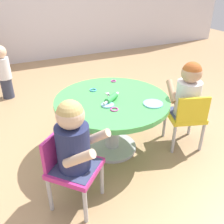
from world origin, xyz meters
name	(u,v)px	position (x,y,z in m)	size (l,w,h in m)	color
ground_plane	(112,148)	(0.00, 0.00, 0.00)	(10.00, 10.00, 0.00)	tan
craft_table	(112,110)	(0.00, 0.00, 0.39)	(0.95, 0.95, 0.51)	silver
child_chair_left	(70,166)	(-0.50, -0.42, 0.31)	(0.42, 0.42, 0.54)	#B7B7BC
seated_child_left	(73,139)	(-0.47, -0.45, 0.53)	(0.43, 0.44, 0.51)	#3F4772
child_chair_right	(186,116)	(0.61, -0.24, 0.31)	(0.38, 0.38, 0.54)	#B7B7BC
seated_child_right	(188,91)	(0.63, -0.20, 0.53)	(0.36, 0.41, 0.51)	#3F4772
toddler_standing	(3,71)	(-0.74, 1.54, 0.36)	(0.17, 0.17, 0.67)	#33384C
rolling_pin	(111,98)	(-0.03, -0.04, 0.53)	(0.20, 0.15, 0.05)	green
craft_scissors	(110,97)	(0.00, 0.03, 0.51)	(0.08, 0.14, 0.01)	silver
playdough_blob_0	(153,104)	(0.25, -0.23, 0.51)	(0.15, 0.15, 0.01)	#8CCCF2
playdough_blob_1	(108,105)	(-0.08, -0.10, 0.51)	(0.10, 0.10, 0.01)	#8CCCF2
cookie_cutter_0	(93,90)	(-0.08, 0.22, 0.51)	(0.06, 0.06, 0.01)	#3F99D8
cookie_cutter_1	(114,109)	(-0.07, -0.18, 0.51)	(0.06, 0.06, 0.01)	#D83FA5
cookie_cutter_2	(114,81)	(0.17, 0.33, 0.51)	(0.05, 0.05, 0.01)	#D83FA5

